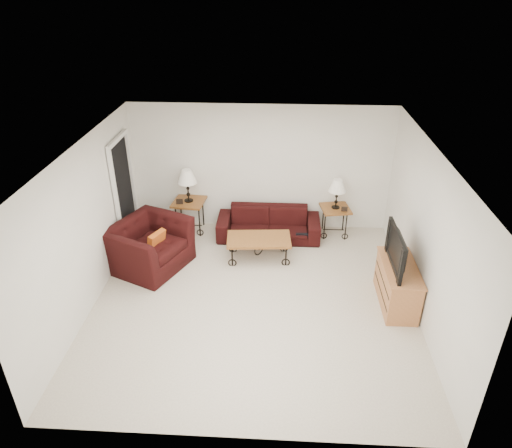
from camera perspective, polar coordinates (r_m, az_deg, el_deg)
The scene contains 20 objects.
ground at distance 7.52m, azimuth -0.31°, elevation -9.28°, with size 5.00×5.00×0.00m, color beige.
wall_back at distance 9.07m, azimuth 0.65°, elevation 6.85°, with size 5.00×0.02×2.50m, color silver.
wall_front at distance 4.82m, azimuth -2.26°, elevation -15.85°, with size 5.00×0.02×2.50m, color silver.
wall_left at distance 7.39m, azimuth -20.06°, elevation -0.37°, with size 0.02×5.00×2.50m, color silver.
wall_right at distance 7.13m, azimuth 20.15°, elevation -1.49°, with size 0.02×5.00×2.50m, color silver.
ceiling at distance 6.30m, azimuth -0.37°, elevation 8.95°, with size 5.00×5.00×0.00m, color white.
doorway at distance 8.85m, azimuth -15.84°, elevation 3.50°, with size 0.08×0.94×2.04m, color black.
sofa at distance 9.04m, azimuth 1.54°, elevation 0.03°, with size 1.98×0.77×0.58m, color black.
side_table_left at distance 9.35m, azimuth -8.10°, elevation 1.02°, with size 0.60×0.60×0.65m, color brown.
side_table_right at distance 9.26m, azimuth 9.58°, elevation 0.37°, with size 0.54×0.54×0.59m, color brown.
lamp_left at distance 9.07m, azimuth -8.38°, elevation 4.67°, with size 0.37×0.37×0.65m, color black, non-canonical shape.
lamp_right at distance 9.00m, azimuth 9.88°, elevation 3.65°, with size 0.33×0.33×0.59m, color black, non-canonical shape.
photo_frame_left at distance 9.08m, azimuth -9.36°, elevation 2.73°, with size 0.13×0.02×0.11m, color black.
photo_frame_right at distance 8.99m, azimuth 10.79°, elevation 1.81°, with size 0.12×0.02×0.10m, color black.
coffee_table at distance 8.40m, azimuth 0.34°, elevation -3.00°, with size 1.13×0.61×0.42m, color brown.
armchair at distance 8.31m, azimuth -12.96°, elevation -2.58°, with size 1.27×1.11×0.83m, color black.
throw_pillow at distance 8.17m, azimuth -12.12°, elevation -2.17°, with size 0.37×0.10×0.37m, color #D0591A.
tv_stand at distance 7.58m, azimuth 16.93°, elevation -7.16°, with size 0.48×1.14×0.68m, color #C27848.
television at distance 7.24m, azimuth 17.48°, elevation -3.06°, with size 1.02×0.13×0.59m, color black.
backpack at distance 8.92m, azimuth 5.65°, elevation -0.95°, with size 0.36×0.28×0.47m, color black.
Camera 1 is at (0.38, -5.91, 4.63)m, focal length 32.63 mm.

